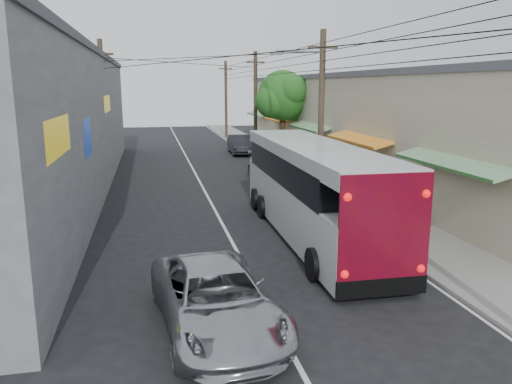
% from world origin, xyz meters
% --- Properties ---
extents(ground, '(120.00, 120.00, 0.00)m').
position_xyz_m(ground, '(0.00, 0.00, 0.00)').
color(ground, black).
rests_on(ground, ground).
extents(sidewalk, '(3.00, 80.00, 0.12)m').
position_xyz_m(sidewalk, '(6.50, 20.00, 0.06)').
color(sidewalk, slate).
rests_on(sidewalk, ground).
extents(building_right, '(7.09, 40.00, 6.25)m').
position_xyz_m(building_right, '(10.99, 22.00, 3.15)').
color(building_right, '#B0A58C').
rests_on(building_right, ground).
extents(building_left, '(7.20, 36.00, 7.25)m').
position_xyz_m(building_left, '(-8.50, 18.00, 3.65)').
color(building_left, gray).
rests_on(building_left, ground).
extents(utility_poles, '(11.80, 45.28, 8.00)m').
position_xyz_m(utility_poles, '(3.13, 20.33, 4.13)').
color(utility_poles, '#473828').
rests_on(utility_poles, ground).
extents(street_tree, '(4.40, 4.00, 6.60)m').
position_xyz_m(street_tree, '(6.87, 26.02, 4.67)').
color(street_tree, '#3F2B19').
rests_on(street_tree, ground).
extents(coach_bus, '(2.88, 11.99, 3.44)m').
position_xyz_m(coach_bus, '(3.00, 7.53, 1.78)').
color(coach_bus, silver).
rests_on(coach_bus, ground).
extents(jeepney, '(2.98, 5.55, 1.48)m').
position_xyz_m(jeepney, '(-1.40, 1.00, 0.74)').
color(jeepney, '#ACADB3').
rests_on(jeepney, ground).
extents(parked_suv, '(2.27, 5.54, 1.60)m').
position_xyz_m(parked_suv, '(4.14, 18.00, 0.80)').
color(parked_suv, gray).
rests_on(parked_suv, ground).
extents(parked_car_mid, '(2.15, 4.20, 1.37)m').
position_xyz_m(parked_car_mid, '(4.33, 20.00, 0.68)').
color(parked_car_mid, '#27272C').
rests_on(parked_car_mid, ground).
extents(parked_car_far, '(1.77, 4.73, 1.54)m').
position_xyz_m(parked_car_far, '(4.47, 30.63, 0.77)').
color(parked_car_far, black).
rests_on(parked_car_far, ground).
extents(pedestrian_near, '(0.64, 0.49, 1.57)m').
position_xyz_m(pedestrian_near, '(7.60, 15.35, 0.91)').
color(pedestrian_near, '#DA738C').
rests_on(pedestrian_near, sidewalk).
extents(pedestrian_far, '(0.78, 0.63, 1.50)m').
position_xyz_m(pedestrian_far, '(6.36, 11.79, 0.87)').
color(pedestrian_far, '#9AB8E0').
rests_on(pedestrian_far, sidewalk).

